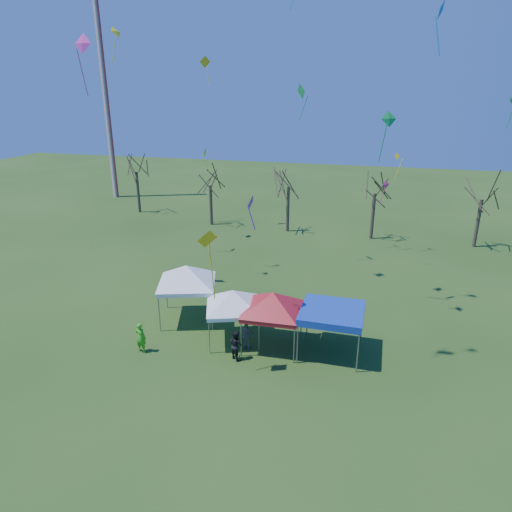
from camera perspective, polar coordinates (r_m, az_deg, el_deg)
The scene contains 26 objects.
ground at distance 25.03m, azimuth -1.90°, elevation -13.26°, with size 140.00×140.00×0.00m, color #224415.
radio_mast at distance 63.89m, azimuth -18.25°, elevation 18.07°, with size 0.70×0.70×25.00m, color silver.
tree_0 at distance 55.01m, azimuth -14.89°, elevation 11.89°, with size 3.83×3.83×8.44m.
tree_1 at distance 48.39m, azimuth -5.80°, elevation 10.56°, with size 3.42×3.42×7.54m.
tree_2 at distance 45.77m, azimuth 4.12°, elevation 10.70°, with size 3.71×3.71×8.18m.
tree_3 at distance 44.67m, azimuth 14.81°, elevation 9.58°, with size 3.59×3.59×7.91m.
tree_4 at distance 45.56m, azimuth 26.69°, elevation 8.29°, with size 3.58×3.58×7.89m.
tent_white_west at distance 28.31m, azimuth -8.72°, elevation -1.64°, with size 4.52×4.52×4.19m.
tent_white_mid at distance 25.77m, azimuth -2.91°, elevation -4.73°, with size 3.90×3.90×3.65m.
tent_red at distance 25.07m, azimuth 2.12°, elevation -5.04°, with size 4.37×4.37×3.86m.
tent_blue at distance 25.10m, azimuth 9.49°, elevation -7.05°, with size 3.39×3.39×2.63m.
person_dark at distance 25.01m, azimuth -2.52°, elevation -11.05°, with size 0.81×0.63×1.66m, color black.
person_green at distance 26.34m, azimuth -14.20°, elevation -9.84°, with size 0.65×0.42×1.77m, color green.
person_grey at distance 25.81m, azimuth -1.18°, elevation -10.00°, with size 0.95×0.40×1.63m, color slate.
kite_17 at distance 29.45m, azimuth 16.27°, elevation 16.02°, with size 1.05×0.84×3.08m.
kite_8 at distance 32.87m, azimuth -20.89°, elevation 23.51°, with size 1.28×0.57×3.73m.
kite_7 at distance 39.70m, azimuth -17.13°, elevation 25.17°, with size 0.93×1.10×2.81m.
kite_12 at distance 44.70m, azimuth 29.38°, elevation 16.42°, with size 0.52×0.86×2.56m.
kite_2 at distance 47.14m, azimuth -6.40°, elevation 22.94°, with size 1.02×0.97×2.73m.
kite_5 at distance 21.23m, azimuth -6.12°, elevation 2.02°, with size 1.15×1.22×3.55m.
kite_1 at distance 22.87m, azimuth -0.73°, elevation 6.62°, with size 0.43×0.81×1.85m.
kite_19 at distance 41.45m, azimuth 15.90°, elevation 8.49°, with size 0.71×0.66×1.96m.
kite_22 at distance 41.04m, azimuth 17.27°, elevation 11.65°, with size 0.78×0.81×2.32m.
kite_13 at distance 43.33m, azimuth -6.44°, elevation 12.70°, with size 0.71×0.99×2.49m.
kite_9 at distance 18.43m, azimuth 22.03°, elevation 26.47°, with size 0.39×0.73×1.80m.
kite_11 at distance 36.41m, azimuth 5.75°, elevation 19.79°, with size 1.06×1.24×2.73m.
Camera 1 is at (6.20, -19.95, 13.79)m, focal length 32.00 mm.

